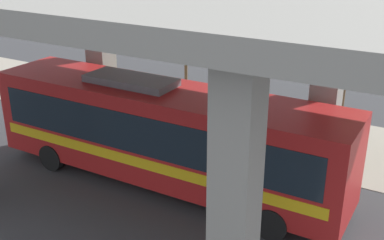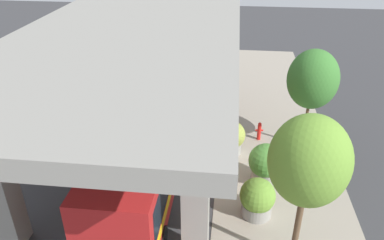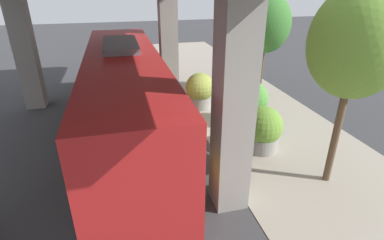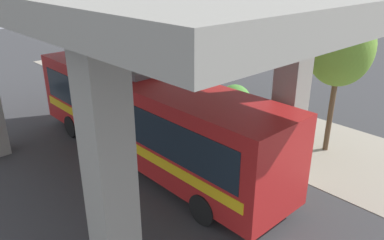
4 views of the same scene
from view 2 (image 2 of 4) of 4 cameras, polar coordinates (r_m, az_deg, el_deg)
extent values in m
plane|color=#38383A|center=(18.17, 3.71, -9.00)|extent=(80.00, 80.00, 0.00)
cube|color=gray|center=(18.33, 13.23, -9.41)|extent=(6.00, 40.00, 0.02)
cube|color=gray|center=(20.74, 3.34, 6.00)|extent=(0.90, 0.90, 6.24)
cube|color=gray|center=(12.56, 0.58, -10.65)|extent=(0.90, 0.90, 6.24)
cube|color=gray|center=(22.21, -15.12, 6.60)|extent=(0.90, 0.90, 6.24)
cube|color=gray|center=(15.76, -10.50, 11.41)|extent=(9.40, 17.46, 0.60)
cube|color=#B21E1E|center=(17.40, -6.21, -3.15)|extent=(2.69, 12.80, 3.02)
cube|color=#19232D|center=(17.22, -6.28, -2.12)|extent=(2.73, 11.78, 1.33)
cube|color=yellow|center=(17.73, -6.11, -4.81)|extent=(2.73, 12.16, 0.36)
cube|color=slate|center=(17.73, -5.63, 3.51)|extent=(1.35, 3.20, 0.24)
cylinder|color=black|center=(14.67, -4.65, -17.60)|extent=(0.28, 1.00, 1.00)
cylinder|color=black|center=(15.27, -14.42, -16.35)|extent=(0.28, 1.00, 1.00)
cylinder|color=black|center=(21.48, -0.40, -0.88)|extent=(0.28, 1.00, 1.00)
cylinder|color=black|center=(21.90, -6.99, -0.50)|extent=(0.28, 1.00, 1.00)
cylinder|color=red|center=(21.24, 10.19, -1.87)|extent=(0.21, 0.21, 0.93)
sphere|color=red|center=(20.98, 10.31, -0.63)|extent=(0.20, 0.20, 0.20)
cylinder|color=red|center=(21.18, 10.63, -1.56)|extent=(0.13, 0.09, 0.09)
cylinder|color=red|center=(21.15, 9.80, -1.52)|extent=(0.13, 0.09, 0.09)
cylinder|color=gray|center=(19.92, 5.92, -4.11)|extent=(1.09, 1.09, 0.71)
sphere|color=olive|center=(19.53, 6.03, -2.25)|extent=(1.45, 1.45, 1.45)
sphere|color=#993F8C|center=(19.74, 5.60, -2.68)|extent=(0.38, 0.38, 0.38)
cylinder|color=gray|center=(18.04, 10.96, -8.30)|extent=(1.25, 1.25, 0.78)
sphere|color=#4C8C38|center=(17.56, 11.21, -6.12)|extent=(1.61, 1.61, 1.61)
sphere|color=#BF334C|center=(17.80, 10.60, -6.57)|extent=(0.44, 0.44, 0.44)
cylinder|color=gray|center=(16.33, 9.75, -13.16)|extent=(1.27, 1.27, 0.60)
sphere|color=olive|center=(15.87, 9.96, -11.25)|extent=(1.48, 1.48, 1.48)
sphere|color=#993F8C|center=(16.10, 9.30, -11.56)|extent=(0.45, 0.45, 0.45)
cylinder|color=brown|center=(20.73, 16.98, -0.04)|extent=(0.16, 0.16, 3.14)
ellipsoid|color=#38722D|center=(19.77, 17.93, 5.92)|extent=(2.56, 2.56, 3.07)
cylinder|color=brown|center=(13.75, 15.83, -14.95)|extent=(0.22, 0.22, 3.66)
ellipsoid|color=olive|center=(12.16, 17.44, -5.97)|extent=(2.56, 2.56, 3.07)
camera|label=1|loc=(17.40, -61.95, 4.89)|focal=45.00mm
camera|label=3|loc=(7.07, -31.10, -23.60)|focal=28.00mm
camera|label=4|loc=(12.50, -62.62, -5.06)|focal=35.00mm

